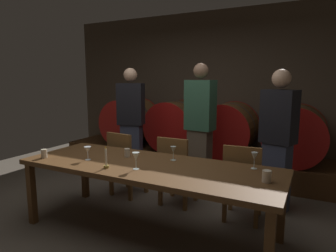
# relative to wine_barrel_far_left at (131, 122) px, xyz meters

# --- Properties ---
(ground_plane) EXTENTS (7.48, 7.48, 0.00)m
(ground_plane) POSITION_rel_wine_barrel_far_left_xyz_m (1.42, -2.07, -0.78)
(ground_plane) COLOR brown
(back_wall) EXTENTS (5.75, 0.24, 2.75)m
(back_wall) POSITION_rel_wine_barrel_far_left_xyz_m (1.42, 0.55, 0.60)
(back_wall) COLOR #473A2D
(back_wall) RESTS_ON ground
(barrel_shelf) EXTENTS (5.18, 0.90, 0.35)m
(barrel_shelf) POSITION_rel_wine_barrel_far_left_xyz_m (1.42, 0.00, -0.60)
(barrel_shelf) COLOR #4C2D16
(barrel_shelf) RESTS_ON ground
(wine_barrel_far_left) EXTENTS (0.86, 0.82, 0.86)m
(wine_barrel_far_left) POSITION_rel_wine_barrel_far_left_xyz_m (0.00, 0.00, 0.00)
(wine_barrel_far_left) COLOR brown
(wine_barrel_far_left) RESTS_ON barrel_shelf
(wine_barrel_center_left) EXTENTS (0.86, 0.82, 0.86)m
(wine_barrel_center_left) POSITION_rel_wine_barrel_far_left_xyz_m (0.96, 0.00, 0.00)
(wine_barrel_center_left) COLOR #513319
(wine_barrel_center_left) RESTS_ON barrel_shelf
(wine_barrel_center_right) EXTENTS (0.86, 0.82, 0.86)m
(wine_barrel_center_right) POSITION_rel_wine_barrel_far_left_xyz_m (1.90, 0.00, 0.00)
(wine_barrel_center_right) COLOR brown
(wine_barrel_center_right) RESTS_ON barrel_shelf
(wine_barrel_far_right) EXTENTS (0.86, 0.82, 0.86)m
(wine_barrel_far_right) POSITION_rel_wine_barrel_far_left_xyz_m (2.90, 0.00, 0.00)
(wine_barrel_far_right) COLOR brown
(wine_barrel_far_right) RESTS_ON barrel_shelf
(dining_table) EXTENTS (2.65, 0.95, 0.73)m
(dining_table) POSITION_rel_wine_barrel_far_left_xyz_m (1.68, -2.15, -0.11)
(dining_table) COLOR brown
(dining_table) RESTS_ON ground
(chair_left) EXTENTS (0.44, 0.44, 0.88)m
(chair_left) POSITION_rel_wine_barrel_far_left_xyz_m (0.89, -1.45, -0.29)
(chair_left) COLOR brown
(chair_left) RESTS_ON ground
(chair_center) EXTENTS (0.40, 0.40, 0.88)m
(chair_center) POSITION_rel_wine_barrel_far_left_xyz_m (1.64, -1.42, -0.29)
(chair_center) COLOR brown
(chair_center) RESTS_ON ground
(chair_right) EXTENTS (0.43, 0.43, 0.88)m
(chair_right) POSITION_rel_wine_barrel_far_left_xyz_m (2.48, -1.48, -0.29)
(chair_right) COLOR brown
(chair_right) RESTS_ON ground
(guest_left) EXTENTS (0.43, 0.34, 1.74)m
(guest_left) POSITION_rel_wine_barrel_far_left_xyz_m (0.64, -0.92, 0.12)
(guest_left) COLOR #33384C
(guest_left) RESTS_ON ground
(guest_center) EXTENTS (0.40, 0.28, 1.79)m
(guest_center) POSITION_rel_wine_barrel_far_left_xyz_m (1.74, -0.87, 0.14)
(guest_center) COLOR brown
(guest_center) RESTS_ON ground
(guest_right) EXTENTS (0.44, 0.35, 1.69)m
(guest_right) POSITION_rel_wine_barrel_far_left_xyz_m (2.77, -0.99, 0.09)
(guest_right) COLOR #33384C
(guest_right) RESTS_ON ground
(candle_center) EXTENTS (0.05, 0.05, 0.22)m
(candle_center) POSITION_rel_wine_barrel_far_left_xyz_m (1.38, -2.44, 0.01)
(candle_center) COLOR olive
(candle_center) RESTS_ON dining_table
(wine_glass_far_left) EXTENTS (0.08, 0.08, 0.14)m
(wine_glass_far_left) POSITION_rel_wine_barrel_far_left_xyz_m (1.02, -2.30, 0.06)
(wine_glass_far_left) COLOR white
(wine_glass_far_left) RESTS_ON dining_table
(wine_glass_center_left) EXTENTS (0.07, 0.07, 0.16)m
(wine_glass_center_left) POSITION_rel_wine_barrel_far_left_xyz_m (1.66, -2.35, 0.07)
(wine_glass_center_left) COLOR silver
(wine_glass_center_left) RESTS_ON dining_table
(wine_glass_center_right) EXTENTS (0.06, 0.06, 0.15)m
(wine_glass_center_right) POSITION_rel_wine_barrel_far_left_xyz_m (1.83, -1.90, 0.06)
(wine_glass_center_right) COLOR silver
(wine_glass_center_right) RESTS_ON dining_table
(wine_glass_far_right) EXTENTS (0.06, 0.06, 0.16)m
(wine_glass_far_right) POSITION_rel_wine_barrel_far_left_xyz_m (2.65, -1.82, 0.07)
(wine_glass_far_right) COLOR silver
(wine_glass_far_right) RESTS_ON dining_table
(cup_left) EXTENTS (0.06, 0.06, 0.09)m
(cup_left) POSITION_rel_wine_barrel_far_left_xyz_m (0.53, -2.45, -0.00)
(cup_left) COLOR beige
(cup_left) RESTS_ON dining_table
(cup_center) EXTENTS (0.06, 0.06, 0.09)m
(cup_center) POSITION_rel_wine_barrel_far_left_xyz_m (1.32, -2.01, -0.00)
(cup_center) COLOR beige
(cup_center) RESTS_ON dining_table
(cup_right) EXTENTS (0.07, 0.07, 0.10)m
(cup_right) POSITION_rel_wine_barrel_far_left_xyz_m (2.82, -2.15, 0.00)
(cup_right) COLOR beige
(cup_right) RESTS_ON dining_table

